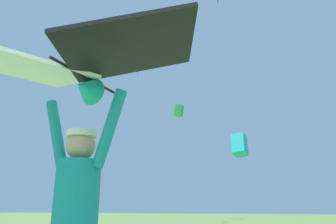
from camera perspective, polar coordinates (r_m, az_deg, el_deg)
name	(u,v)px	position (r m, az deg, el deg)	size (l,w,h in m)	color
kite_flyer_person	(75,220)	(2.61, -16.23, -17.95)	(0.81, 0.36, 1.92)	#424751
held_stunt_kite	(79,66)	(2.77, -15.54, 7.96)	(2.22, 1.24, 0.44)	black
distant_kite_blue_high_right	(138,62)	(28.03, -5.33, 8.81)	(1.00, 1.07, 1.63)	blue
distant_kite_green_low_left	(179,111)	(33.93, 1.97, 0.22)	(0.95, 0.81, 1.32)	green
distant_kite_teal_mid_left	(240,145)	(19.02, 12.63, -5.76)	(0.92, 1.16, 1.41)	#19B2AD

